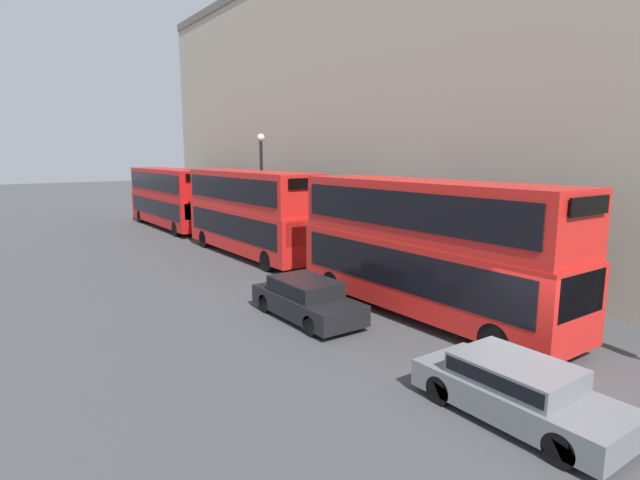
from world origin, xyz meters
name	(u,v)px	position (x,y,z in m)	size (l,w,h in m)	color
ground_plane	(523,379)	(0.00, 0.00, 0.00)	(200.00, 200.00, 0.00)	#424244
bus_leading	(426,243)	(1.60, 4.75, 2.50)	(2.59, 10.44, 4.55)	red
bus_second_in_queue	(251,210)	(1.60, 17.20, 2.48)	(2.59, 10.66, 4.52)	red
bus_third_in_queue	(171,196)	(1.60, 29.86, 2.39)	(2.59, 11.44, 4.34)	red
car_dark_sedan	(517,388)	(-1.80, -0.98, 0.66)	(1.82, 4.26, 1.24)	slate
car_hatchback	(306,298)	(-1.80, 6.81, 0.71)	(1.78, 4.37, 1.33)	black
street_lamp	(262,177)	(3.63, 19.66, 4.05)	(0.44, 0.44, 6.57)	black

